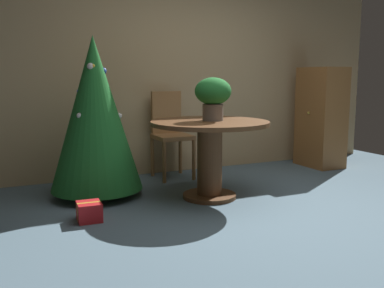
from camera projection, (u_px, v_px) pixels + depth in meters
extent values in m
plane|color=slate|center=(280.00, 219.00, 3.73)|extent=(6.60, 6.60, 0.00)
cube|color=tan|center=(178.00, 69.00, 5.50)|extent=(6.00, 0.10, 2.60)
cylinder|color=brown|center=(209.00, 196.00, 4.38)|extent=(0.54, 0.54, 0.04)
cylinder|color=brown|center=(210.00, 160.00, 4.32)|extent=(0.25, 0.25, 0.70)
cylinder|color=brown|center=(210.00, 123.00, 4.26)|extent=(1.17, 1.17, 0.04)
cylinder|color=#665B51|center=(213.00, 112.00, 4.29)|extent=(0.21, 0.21, 0.16)
ellipsoid|color=#1E6628|center=(213.00, 91.00, 4.26)|extent=(0.36, 0.36, 0.27)
sphere|color=red|center=(211.00, 87.00, 4.40)|extent=(0.07, 0.07, 0.07)
sphere|color=red|center=(227.00, 91.00, 4.31)|extent=(0.05, 0.05, 0.05)
sphere|color=red|center=(224.00, 92.00, 4.30)|extent=(0.08, 0.08, 0.08)
cylinder|color=#9E6B3D|center=(194.00, 160.00, 5.11)|extent=(0.04, 0.04, 0.47)
cylinder|color=#9E6B3D|center=(164.00, 163.00, 4.95)|extent=(0.04, 0.04, 0.47)
cylinder|color=#9E6B3D|center=(180.00, 155.00, 5.46)|extent=(0.04, 0.04, 0.47)
cylinder|color=#9E6B3D|center=(152.00, 157.00, 5.31)|extent=(0.04, 0.04, 0.47)
cube|color=#9E6B3D|center=(173.00, 137.00, 5.17)|extent=(0.42, 0.44, 0.05)
cube|color=#9E6B3D|center=(166.00, 112.00, 5.30)|extent=(0.37, 0.05, 0.51)
cylinder|color=brown|center=(98.00, 192.00, 4.43)|extent=(0.10, 0.10, 0.08)
cone|color=#1E6628|center=(95.00, 114.00, 4.30)|extent=(0.92, 0.92, 1.53)
sphere|color=#2D51A8|center=(79.00, 91.00, 4.22)|extent=(0.05, 0.05, 0.05)
sphere|color=silver|center=(94.00, 68.00, 4.32)|extent=(0.06, 0.06, 0.06)
sphere|color=#2D51A8|center=(103.00, 71.00, 4.27)|extent=(0.07, 0.07, 0.07)
sphere|color=silver|center=(79.00, 115.00, 4.11)|extent=(0.05, 0.05, 0.05)
sphere|color=gold|center=(93.00, 66.00, 4.16)|extent=(0.04, 0.04, 0.04)
sphere|color=silver|center=(90.00, 66.00, 4.16)|extent=(0.07, 0.07, 0.07)
sphere|color=silver|center=(119.00, 116.00, 4.38)|extent=(0.06, 0.06, 0.06)
cube|color=red|center=(89.00, 212.00, 3.66)|extent=(0.21, 0.22, 0.16)
cube|color=gold|center=(89.00, 212.00, 3.66)|extent=(0.20, 0.04, 0.16)
cube|color=brown|center=(321.00, 117.00, 5.85)|extent=(0.41, 0.60, 1.33)
sphere|color=#B29338|center=(308.00, 113.00, 5.75)|extent=(0.04, 0.04, 0.04)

